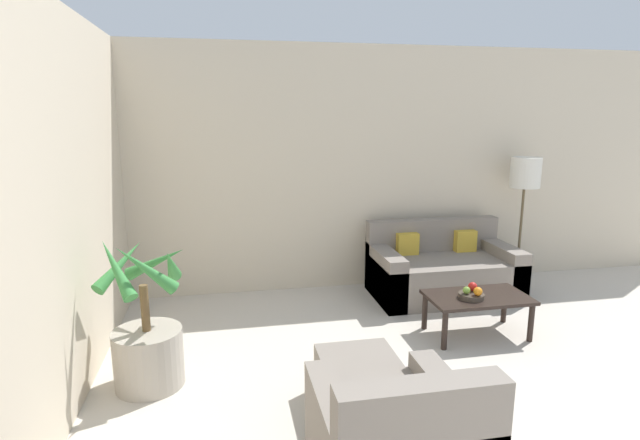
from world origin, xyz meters
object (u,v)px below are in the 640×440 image
Objects in this scene: potted_palm at (148,341)px; apple_green at (467,290)px; fruit_bowl at (471,296)px; orange_fruit at (478,291)px; ottoman at (358,381)px; floor_lamp at (525,178)px; sofa_loveseat at (442,271)px; coffee_table at (477,301)px; apple_red at (473,287)px.

apple_green is at bearing 5.78° from potted_palm.
fruit_bowl is 0.09m from orange_fruit.
potted_palm reaches higher than ottoman.
floor_lamp is 6.62× the size of fruit_bowl.
sofa_loveseat is 1.02m from coffee_table.
potted_palm reaches higher than coffee_table.
potted_palm reaches higher than orange_fruit.
potted_palm is 2.80m from coffee_table.
apple_green is 1.47m from ottoman.
apple_green is (-1.31, -1.25, -0.80)m from floor_lamp.
potted_palm is 2.75m from apple_red.
sofa_loveseat is 6.85× the size of fruit_bowl.
potted_palm is 3.20m from sofa_loveseat.
floor_lamp is 22.48× the size of apple_green.
apple_green is (-0.05, -0.00, 0.06)m from fruit_bowl.
floor_lamp is at bearing 39.46° from ottoman.
potted_palm is at bearing -174.22° from apple_green.
coffee_table is 0.20m from apple_green.
coffee_table is 0.13m from fruit_bowl.
potted_palm is 0.75× the size of sofa_loveseat.
apple_red is at bearing 55.68° from fruit_bowl.
floor_lamp reaches higher than ottoman.
fruit_bowl is at bearing 5.75° from potted_palm.
orange_fruit reaches higher than apple_green.
apple_red is at bearing 33.99° from ottoman.
fruit_bowl is at bearing 112.86° from orange_fruit.
coffee_table is 0.15m from apple_red.
apple_green is (-0.14, -0.05, 0.13)m from coffee_table.
floor_lamp is (1.04, 0.19, 0.98)m from sofa_loveseat.
potted_palm reaches higher than apple_red.
orange_fruit is 0.15× the size of ottoman.
potted_palm is 14.27× the size of apple_red.
apple_red reaches higher than ottoman.
fruit_bowl is (-0.09, -0.05, 0.07)m from coffee_table.
potted_palm reaches higher than fruit_bowl.
potted_palm is at bearing -175.61° from orange_fruit.
floor_lamp reaches higher than sofa_loveseat.
sofa_loveseat is 1.11m from apple_green.
ottoman is (-1.25, -0.81, -0.22)m from fruit_bowl.
coffee_table is (-1.17, -1.20, -0.93)m from floor_lamp.
orange_fruit is (2.72, 0.21, 0.11)m from potted_palm.
sofa_loveseat is at bearing 51.88° from ottoman.
orange_fruit is at bearing 4.39° from potted_palm.
potted_palm is at bearing -173.21° from apple_red.
apple_red is at bearing 6.79° from potted_palm.
coffee_table reaches higher than ottoman.
potted_palm is at bearing -174.25° from fruit_bowl.
floor_lamp is 18.44× the size of apple_red.
orange_fruit is at bearing -95.17° from apple_red.
floor_lamp is at bearing 43.81° from apple_green.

